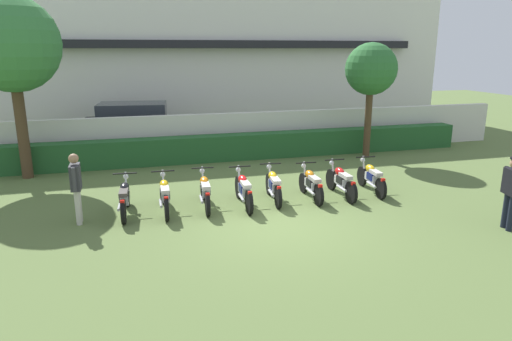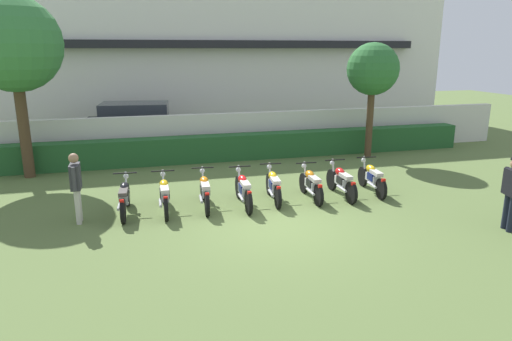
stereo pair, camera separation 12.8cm
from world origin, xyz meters
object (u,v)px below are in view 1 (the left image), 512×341
(motorcycle_in_row_0, at_px, (125,198))
(motorcycle_in_row_6, at_px, (341,181))
(motorcycle_in_row_3, at_px, (244,189))
(inspector_person, at_px, (76,182))
(motorcycle_in_row_4, at_px, (273,185))
(officer_0, at_px, (512,187))
(parked_car, at_px, (137,126))
(motorcycle_in_row_7, at_px, (371,177))
(motorcycle_in_row_5, at_px, (311,184))
(tree_far_side, at_px, (371,70))
(motorcycle_in_row_2, at_px, (205,191))
(tree_near_inspector, at_px, (11,45))
(motorcycle_in_row_1, at_px, (165,195))

(motorcycle_in_row_0, xyz_separation_m, motorcycle_in_row_6, (5.87, -0.10, 0.00))
(motorcycle_in_row_3, height_order, inspector_person, inspector_person)
(motorcycle_in_row_4, relative_size, officer_0, 1.08)
(officer_0, bearing_deg, parked_car, -42.97)
(inspector_person, bearing_deg, motorcycle_in_row_6, 1.75)
(motorcycle_in_row_7, distance_m, officer_0, 3.81)
(motorcycle_in_row_0, xyz_separation_m, motorcycle_in_row_7, (6.89, 0.02, -0.00))
(parked_car, distance_m, motorcycle_in_row_0, 8.24)
(motorcycle_in_row_4, distance_m, motorcycle_in_row_5, 1.06)
(parked_car, bearing_deg, officer_0, -48.82)
(inspector_person, bearing_deg, motorcycle_in_row_7, 2.37)
(motorcycle_in_row_3, relative_size, motorcycle_in_row_7, 1.03)
(tree_far_side, xyz_separation_m, inspector_person, (-10.05, -4.43, -2.26))
(motorcycle_in_row_0, xyz_separation_m, motorcycle_in_row_2, (2.02, -0.00, 0.00))
(motorcycle_in_row_0, bearing_deg, motorcycle_in_row_4, -85.51)
(parked_car, relative_size, motorcycle_in_row_6, 2.41)
(tree_near_inspector, distance_m, motorcycle_in_row_1, 7.08)
(parked_car, xyz_separation_m, motorcycle_in_row_7, (6.29, -8.19, -0.49))
(motorcycle_in_row_2, relative_size, motorcycle_in_row_6, 1.00)
(motorcycle_in_row_6, bearing_deg, inspector_person, 92.91)
(motorcycle_in_row_5, bearing_deg, tree_far_side, -41.54)
(motorcycle_in_row_7, bearing_deg, motorcycle_in_row_2, 95.91)
(motorcycle_in_row_1, xyz_separation_m, motorcycle_in_row_2, (1.04, 0.08, -0.01))
(tree_near_inspector, height_order, inspector_person, tree_near_inspector)
(tree_near_inspector, xyz_separation_m, officer_0, (11.50, -7.83, -3.14))
(motorcycle_in_row_3, height_order, officer_0, officer_0)
(inspector_person, bearing_deg, parked_car, 78.96)
(tree_near_inspector, xyz_separation_m, motorcycle_in_row_4, (6.93, -4.43, -3.71))
(tree_near_inspector, height_order, motorcycle_in_row_1, tree_near_inspector)
(motorcycle_in_row_4, bearing_deg, motorcycle_in_row_1, 98.03)
(tree_near_inspector, height_order, tree_far_side, tree_near_inspector)
(motorcycle_in_row_7, height_order, inspector_person, inspector_person)
(inspector_person, bearing_deg, motorcycle_in_row_2, 5.69)
(parked_car, xyz_separation_m, motorcycle_in_row_5, (4.37, -8.30, -0.49))
(motorcycle_in_row_5, xyz_separation_m, motorcycle_in_row_6, (0.91, -0.00, 0.01))
(tree_far_side, bearing_deg, tree_near_inspector, 178.49)
(tree_near_inspector, bearing_deg, inspector_person, -67.64)
(parked_car, relative_size, tree_far_side, 1.10)
(motorcycle_in_row_3, xyz_separation_m, motorcycle_in_row_6, (2.85, 0.06, -0.00))
(motorcycle_in_row_6, bearing_deg, motorcycle_in_row_0, 90.22)
(motorcycle_in_row_0, distance_m, motorcycle_in_row_7, 6.89)
(tree_far_side, relative_size, motorcycle_in_row_3, 2.17)
(motorcycle_in_row_1, bearing_deg, inspector_person, 98.28)
(parked_car, height_order, motorcycle_in_row_4, parked_car)
(motorcycle_in_row_2, xyz_separation_m, officer_0, (6.46, -3.39, 0.56))
(tree_far_side, relative_size, motorcycle_in_row_0, 2.23)
(parked_car, xyz_separation_m, motorcycle_in_row_0, (-0.59, -8.21, -0.49))
(tree_far_side, bearing_deg, motorcycle_in_row_0, -155.32)
(motorcycle_in_row_2, relative_size, inspector_person, 1.15)
(motorcycle_in_row_0, distance_m, motorcycle_in_row_2, 2.02)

